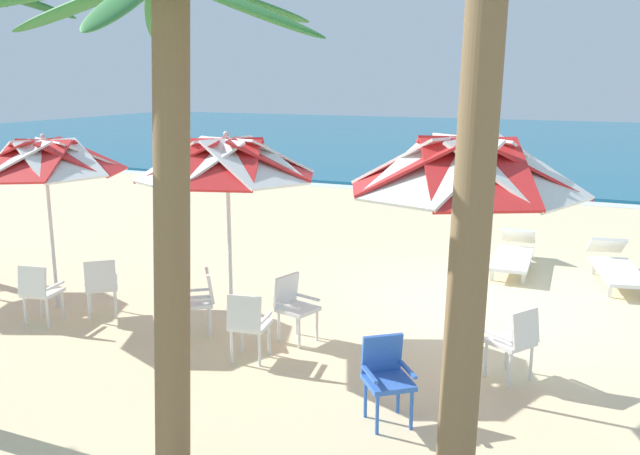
# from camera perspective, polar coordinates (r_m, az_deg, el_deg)

# --- Properties ---
(ground_plane) EXTENTS (80.00, 80.00, 0.00)m
(ground_plane) POSITION_cam_1_polar(r_m,az_deg,el_deg) (10.48, 14.12, -6.54)
(ground_plane) COLOR beige
(sea) EXTENTS (80.00, 36.00, 0.10)m
(sea) POSITION_cam_1_polar(r_m,az_deg,el_deg) (38.03, 21.60, 6.70)
(sea) COLOR #19607F
(sea) RESTS_ON ground
(surf_foam) EXTENTS (80.00, 0.70, 0.01)m
(surf_foam) POSITION_cam_1_polar(r_m,az_deg,el_deg) (19.90, 19.04, 2.16)
(surf_foam) COLOR white
(surf_foam) RESTS_ON ground
(beach_umbrella_0) EXTENTS (2.48, 2.48, 2.88)m
(beach_umbrella_0) POSITION_cam_1_polar(r_m,az_deg,el_deg) (7.00, 12.22, 5.00)
(beach_umbrella_0) COLOR silver
(beach_umbrella_0) RESTS_ON ground
(plastic_chair_0) EXTENTS (0.62, 0.61, 0.87)m
(plastic_chair_0) POSITION_cam_1_polar(r_m,az_deg,el_deg) (7.97, 16.17, -9.04)
(plastic_chair_0) COLOR white
(plastic_chair_0) RESTS_ON ground
(plastic_chair_1) EXTENTS (0.63, 0.63, 0.87)m
(plastic_chair_1) POSITION_cam_1_polar(r_m,az_deg,el_deg) (6.85, 5.62, -12.23)
(plastic_chair_1) COLOR blue
(plastic_chair_1) RESTS_ON ground
(beach_umbrella_1) EXTENTS (2.35, 2.35, 2.71)m
(beach_umbrella_1) POSITION_cam_1_polar(r_m,az_deg,el_deg) (8.63, -7.87, 5.64)
(beach_umbrella_1) COLOR silver
(beach_umbrella_1) RESTS_ON ground
(plastic_chair_2) EXTENTS (0.57, 0.54, 0.87)m
(plastic_chair_2) POSITION_cam_1_polar(r_m,az_deg,el_deg) (8.79, -2.23, -6.48)
(plastic_chair_2) COLOR white
(plastic_chair_2) RESTS_ON ground
(plastic_chair_3) EXTENTS (0.63, 0.62, 0.87)m
(plastic_chair_3) POSITION_cam_1_polar(r_m,az_deg,el_deg) (9.14, -10.10, -5.91)
(plastic_chair_3) COLOR white
(plastic_chair_3) RESTS_ON ground
(plastic_chair_4) EXTENTS (0.51, 0.53, 0.87)m
(plastic_chair_4) POSITION_cam_1_polar(r_m,az_deg,el_deg) (8.20, -6.11, -7.98)
(plastic_chair_4) COLOR white
(plastic_chair_4) RESTS_ON ground
(beach_umbrella_2) EXTENTS (2.29, 2.29, 2.59)m
(beach_umbrella_2) POSITION_cam_1_polar(r_m,az_deg,el_deg) (10.44, -22.27, 5.44)
(beach_umbrella_2) COLOR silver
(beach_umbrella_2) RESTS_ON ground
(plastic_chair_5) EXTENTS (0.63, 0.63, 0.87)m
(plastic_chair_5) POSITION_cam_1_polar(r_m,az_deg,el_deg) (10.09, -18.04, -4.58)
(plastic_chair_5) COLOR white
(plastic_chair_5) RESTS_ON ground
(plastic_chair_6) EXTENTS (0.51, 0.54, 0.87)m
(plastic_chair_6) POSITION_cam_1_polar(r_m,az_deg,el_deg) (10.12, -22.68, -4.89)
(plastic_chair_6) COLOR white
(plastic_chair_6) RESTS_ON ground
(sun_lounger_0) EXTENTS (1.08, 2.23, 0.62)m
(sun_lounger_0) POSITION_cam_1_polar(r_m,az_deg,el_deg) (12.30, 23.79, -3.04)
(sun_lounger_0) COLOR white
(sun_lounger_0) RESTS_ON ground
(sun_lounger_1) EXTENTS (0.72, 2.17, 0.62)m
(sun_lounger_1) POSITION_cam_1_polar(r_m,az_deg,el_deg) (12.52, 16.04, -2.18)
(sun_lounger_1) COLOR white
(sun_lounger_1) RESTS_ON ground
(palm_tree_0) EXTENTS (3.07, 3.05, 5.35)m
(palm_tree_0) POSITION_cam_1_polar(r_m,az_deg,el_deg) (4.86, 13.35, 13.22)
(palm_tree_0) COLOR brown
(palm_tree_0) RESTS_ON ground
(palm_tree_2) EXTENTS (3.06, 2.79, 4.17)m
(palm_tree_2) POSITION_cam_1_polar(r_m,az_deg,el_deg) (5.49, -13.05, 4.91)
(palm_tree_2) COLOR brown
(palm_tree_2) RESTS_ON ground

